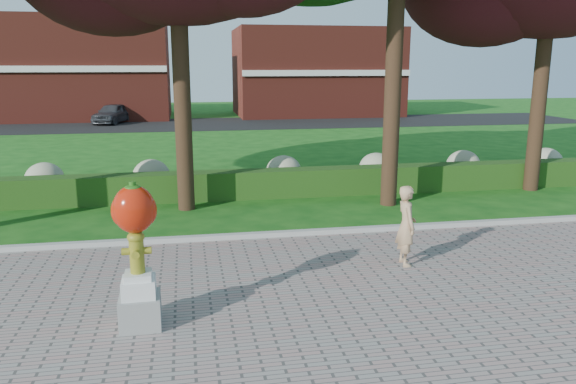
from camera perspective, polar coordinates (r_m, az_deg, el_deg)
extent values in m
plane|color=#144B12|center=(9.81, 1.94, -9.90)|extent=(100.00, 100.00, 0.00)
cube|color=#ADADA5|center=(12.56, -0.98, -4.37)|extent=(40.00, 0.18, 0.15)
cube|color=#1C4714|center=(16.31, -3.28, 0.83)|extent=(24.00, 0.70, 0.80)
ellipsoid|color=#A4AA82|center=(17.61, -23.48, 1.17)|extent=(1.10, 1.10, 0.99)
ellipsoid|color=#A4AA82|center=(17.17, -13.70, 1.60)|extent=(1.10, 1.10, 0.99)
ellipsoid|color=#A4AA82|center=(17.39, -0.43, 2.11)|extent=(1.10, 1.10, 0.99)
ellipsoid|color=#A4AA82|center=(18.15, 8.95, 2.40)|extent=(1.10, 1.10, 0.99)
ellipsoid|color=#A4AA82|center=(19.34, 17.38, 2.61)|extent=(1.10, 1.10, 0.99)
ellipsoid|color=#A4AA82|center=(20.90, 24.70, 2.75)|extent=(1.10, 1.10, 0.99)
cube|color=black|center=(37.08, -7.37, 6.89)|extent=(50.00, 8.00, 0.02)
cube|color=maroon|center=(43.58, -21.49, 11.60)|extent=(14.00, 8.00, 7.00)
cube|color=maroon|center=(43.98, 2.75, 12.06)|extent=(12.00, 8.00, 6.40)
cylinder|color=black|center=(14.85, -10.72, 9.88)|extent=(0.44, 0.44, 6.16)
cylinder|color=black|center=(15.34, 10.68, 12.07)|extent=(0.44, 0.44, 7.28)
cylinder|color=black|center=(18.58, 24.19, 9.12)|extent=(0.44, 0.44, 5.88)
cube|color=gray|center=(8.64, -14.76, -11.59)|extent=(0.60, 0.60, 0.47)
cube|color=silver|center=(8.50, -14.91, -9.32)|extent=(0.48, 0.48, 0.27)
cube|color=silver|center=(8.44, -14.98, -8.19)|extent=(0.39, 0.39, 0.09)
cylinder|color=olive|center=(8.33, -15.10, -6.18)|extent=(0.21, 0.21, 0.53)
ellipsoid|color=olive|center=(8.25, -15.21, -4.44)|extent=(0.25, 0.25, 0.17)
cylinder|color=olive|center=(8.33, -16.17, -5.84)|extent=(0.11, 0.10, 0.10)
cylinder|color=olive|center=(8.30, -14.08, -5.78)|extent=(0.11, 0.10, 0.10)
cylinder|color=olive|center=(8.18, -15.20, -6.13)|extent=(0.11, 0.11, 0.11)
cylinder|color=olive|center=(8.23, -15.24, -3.94)|extent=(0.08, 0.08, 0.05)
ellipsoid|color=#B81F09|center=(8.14, -15.38, -1.70)|extent=(0.59, 0.53, 0.69)
ellipsoid|color=#B81F09|center=(8.16, -16.56, -1.87)|extent=(0.29, 0.29, 0.44)
ellipsoid|color=#B81F09|center=(8.13, -14.17, -1.78)|extent=(0.29, 0.29, 0.44)
cylinder|color=#276316|center=(8.07, -15.52, 0.64)|extent=(0.09, 0.09, 0.11)
ellipsoid|color=#276316|center=(8.07, -15.51, 0.45)|extent=(0.23, 0.23, 0.08)
imported|color=tan|center=(10.87, 11.92, -3.35)|extent=(0.40, 0.58, 1.54)
imported|color=#414449|center=(38.68, -17.41, 7.64)|extent=(2.61, 4.09, 1.30)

